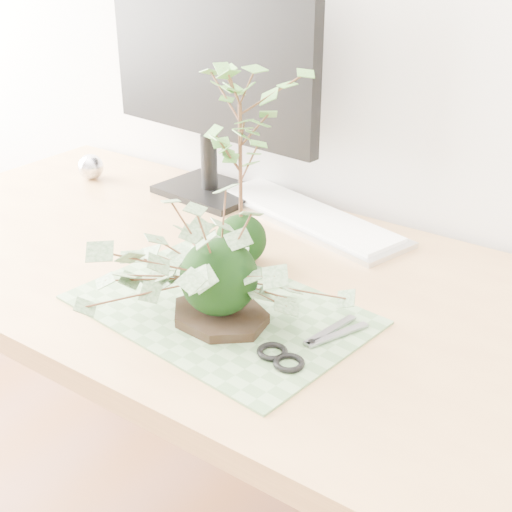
% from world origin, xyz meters
% --- Properties ---
extents(desk, '(1.60, 0.70, 0.74)m').
position_xyz_m(desk, '(-0.06, 1.23, 0.65)').
color(desk, tan).
rests_on(desk, ground_plane).
extents(cutting_mat, '(0.47, 0.34, 0.00)m').
position_xyz_m(cutting_mat, '(-0.05, 1.12, 0.74)').
color(cutting_mat, '#557A4B').
rests_on(cutting_mat, desk).
extents(stone_dish, '(0.17, 0.17, 0.01)m').
position_xyz_m(stone_dish, '(-0.03, 1.09, 0.75)').
color(stone_dish, black).
rests_on(stone_dish, cutting_mat).
extents(ivy_kokedama, '(0.37, 0.37, 0.23)m').
position_xyz_m(ivy_kokedama, '(-0.03, 1.09, 0.87)').
color(ivy_kokedama, black).
rests_on(ivy_kokedama, stone_dish).
extents(maple_kokedama, '(0.25, 0.25, 0.37)m').
position_xyz_m(maple_kokedama, '(-0.12, 1.27, 1.00)').
color(maple_kokedama, black).
rests_on(maple_kokedama, desk).
extents(keyboard, '(0.47, 0.24, 0.02)m').
position_xyz_m(keyboard, '(-0.13, 1.50, 0.75)').
color(keyboard, silver).
rests_on(keyboard, desk).
extents(monitor, '(0.54, 0.17, 0.47)m').
position_xyz_m(monitor, '(-0.38, 1.50, 1.01)').
color(monitor, black).
rests_on(monitor, desk).
extents(foil_ball, '(0.06, 0.06, 0.06)m').
position_xyz_m(foil_ball, '(-0.66, 1.41, 0.77)').
color(foil_ball, silver).
rests_on(foil_ball, desk).
extents(scissors, '(0.09, 0.18, 0.01)m').
position_xyz_m(scissors, '(0.11, 1.08, 0.75)').
color(scissors, gray).
rests_on(scissors, cutting_mat).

